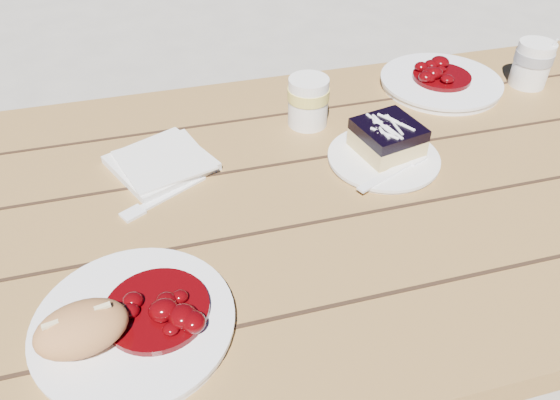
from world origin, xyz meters
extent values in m
cube|color=brown|center=(0.00, 0.00, 0.72)|extent=(2.00, 0.80, 0.05)
cube|color=brown|center=(0.00, 0.65, 0.44)|extent=(1.80, 0.25, 0.04)
cube|color=brown|center=(-0.80, 0.65, 0.21)|extent=(0.06, 0.06, 0.42)
cube|color=brown|center=(0.80, 0.65, 0.21)|extent=(0.06, 0.06, 0.42)
cylinder|color=white|center=(-0.48, -0.21, 0.76)|extent=(0.25, 0.25, 0.02)
ellipsoid|color=#B67B46|center=(-0.54, -0.23, 0.79)|extent=(0.12, 0.09, 0.06)
cylinder|color=white|center=(-0.04, 0.04, 0.76)|extent=(0.19, 0.19, 0.01)
cube|color=#DAC077|center=(-0.03, 0.06, 0.78)|extent=(0.12, 0.12, 0.03)
cube|color=black|center=(-0.03, 0.06, 0.80)|extent=(0.12, 0.12, 0.02)
cylinder|color=white|center=(0.37, 0.22, 0.80)|extent=(0.08, 0.08, 0.09)
cube|color=white|center=(-0.42, 0.13, 0.76)|extent=(0.20, 0.20, 0.01)
cylinder|color=white|center=(0.19, 0.27, 0.76)|extent=(0.25, 0.25, 0.02)
cylinder|color=white|center=(-0.13, 0.20, 0.80)|extent=(0.08, 0.08, 0.09)
camera|label=1|loc=(-0.42, -0.66, 1.31)|focal=35.00mm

